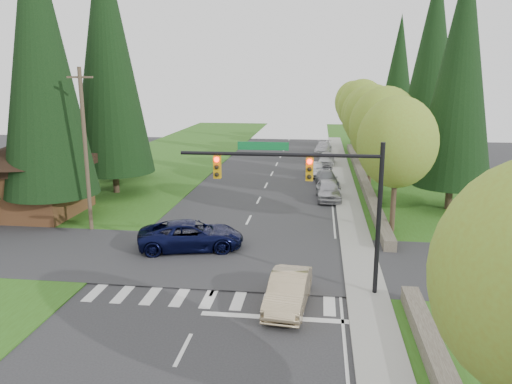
% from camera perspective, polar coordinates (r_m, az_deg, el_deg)
% --- Properties ---
extents(ground, '(120.00, 120.00, 0.00)m').
position_cam_1_polar(ground, '(19.56, -7.50, -15.94)').
color(ground, '#28282B').
rests_on(ground, ground).
extents(grass_east, '(14.00, 110.00, 0.06)m').
position_cam_1_polar(grass_east, '(38.62, 19.63, -1.80)').
color(grass_east, '#2D5316').
rests_on(grass_east, ground).
extents(grass_west, '(14.00, 110.00, 0.06)m').
position_cam_1_polar(grass_west, '(41.59, -17.96, -0.64)').
color(grass_west, '#2D5316').
rests_on(grass_west, ground).
extents(cross_street, '(120.00, 8.00, 0.10)m').
position_cam_1_polar(cross_street, '(26.66, -3.13, -7.70)').
color(cross_street, '#28282B').
rests_on(cross_street, ground).
extents(sidewalk_east, '(1.80, 80.00, 0.13)m').
position_cam_1_polar(sidewalk_east, '(39.69, 10.41, -0.80)').
color(sidewalk_east, gray).
rests_on(sidewalk_east, ground).
extents(curb_east, '(0.20, 80.00, 0.13)m').
position_cam_1_polar(curb_east, '(39.65, 9.18, -0.77)').
color(curb_east, gray).
rests_on(curb_east, ground).
extents(stone_wall_north, '(0.70, 40.00, 0.70)m').
position_cam_1_polar(stone_wall_north, '(47.55, 11.98, 1.78)').
color(stone_wall_north, '#4C4438').
rests_on(stone_wall_north, ground).
extents(traffic_signal, '(8.70, 0.37, 6.80)m').
position_cam_1_polar(traffic_signal, '(21.47, 6.55, 0.99)').
color(traffic_signal, black).
rests_on(traffic_signal, ground).
extents(brown_building, '(8.40, 8.40, 5.40)m').
position_cam_1_polar(brown_building, '(37.62, -24.25, 2.27)').
color(brown_building, '#4C2D19').
rests_on(brown_building, ground).
extents(utility_pole, '(1.60, 0.24, 10.00)m').
position_cam_1_polar(utility_pole, '(32.07, -18.91, 4.67)').
color(utility_pole, '#473828').
rests_on(utility_pole, ground).
extents(decid_tree_0, '(4.80, 4.80, 8.37)m').
position_cam_1_polar(decid_tree_0, '(31.09, 15.83, 5.48)').
color(decid_tree_0, '#38281C').
rests_on(decid_tree_0, ground).
extents(decid_tree_1, '(5.20, 5.20, 8.80)m').
position_cam_1_polar(decid_tree_1, '(37.97, 14.49, 7.16)').
color(decid_tree_1, '#38281C').
rests_on(decid_tree_1, ground).
extents(decid_tree_2, '(5.00, 5.00, 8.82)m').
position_cam_1_polar(decid_tree_2, '(44.86, 13.16, 8.26)').
color(decid_tree_2, '#38281C').
rests_on(decid_tree_2, ground).
extents(decid_tree_3, '(5.00, 5.00, 8.55)m').
position_cam_1_polar(decid_tree_3, '(51.84, 12.50, 8.61)').
color(decid_tree_3, '#38281C').
rests_on(decid_tree_3, ground).
extents(decid_tree_4, '(5.40, 5.40, 9.18)m').
position_cam_1_polar(decid_tree_4, '(58.78, 12.03, 9.52)').
color(decid_tree_4, '#38281C').
rests_on(decid_tree_4, ground).
extents(decid_tree_5, '(4.80, 4.80, 8.30)m').
position_cam_1_polar(decid_tree_5, '(65.77, 11.35, 9.44)').
color(decid_tree_5, '#38281C').
rests_on(decid_tree_5, ground).
extents(decid_tree_6, '(5.20, 5.20, 8.86)m').
position_cam_1_polar(decid_tree_6, '(72.73, 11.07, 10.04)').
color(decid_tree_6, '#38281C').
rests_on(decid_tree_6, ground).
extents(conifer_w_a, '(6.12, 6.12, 19.80)m').
position_cam_1_polar(conifer_w_a, '(35.22, -23.44, 14.24)').
color(conifer_w_a, '#38281C').
rests_on(conifer_w_a, ground).
extents(conifer_w_b, '(5.44, 5.44, 17.80)m').
position_cam_1_polar(conifer_w_b, '(40.17, -24.16, 12.47)').
color(conifer_w_b, '#38281C').
rests_on(conifer_w_b, ground).
extents(conifer_w_c, '(6.46, 6.46, 20.80)m').
position_cam_1_polar(conifer_w_c, '(41.95, -16.61, 15.09)').
color(conifer_w_c, '#38281C').
rests_on(conifer_w_c, ground).
extents(conifer_w_e, '(5.78, 5.78, 18.80)m').
position_cam_1_polar(conifer_w_e, '(48.22, -15.85, 13.62)').
color(conifer_w_e, '#38281C').
rests_on(conifer_w_e, ground).
extents(conifer_e_a, '(5.44, 5.44, 17.80)m').
position_cam_1_polar(conifer_e_a, '(37.69, 22.31, 12.66)').
color(conifer_e_a, '#38281C').
rests_on(conifer_e_a, ground).
extents(conifer_e_b, '(6.12, 6.12, 19.80)m').
position_cam_1_polar(conifer_e_b, '(51.58, 19.51, 13.87)').
color(conifer_e_b, '#38281C').
rests_on(conifer_e_b, ground).
extents(conifer_e_c, '(5.10, 5.10, 16.80)m').
position_cam_1_polar(conifer_e_c, '(65.18, 15.96, 12.47)').
color(conifer_e_c, '#38281C').
rests_on(conifer_e_c, ground).
extents(sedan_champagne, '(1.92, 4.51, 1.45)m').
position_cam_1_polar(sedan_champagne, '(21.24, 3.72, -11.21)').
color(sedan_champagne, tan).
rests_on(sedan_champagne, ground).
extents(suv_navy, '(6.27, 3.99, 1.61)m').
position_cam_1_polar(suv_navy, '(28.10, -7.42, -4.94)').
color(suv_navy, black).
rests_on(suv_navy, ground).
extents(parked_car_a, '(2.09, 4.68, 1.56)m').
position_cam_1_polar(parked_car_a, '(39.35, 8.28, 0.23)').
color(parked_car_a, '#A6A6AB').
rests_on(parked_car_a, ground).
extents(parked_car_b, '(2.24, 4.57, 1.28)m').
position_cam_1_polar(parked_car_b, '(44.40, 8.10, 1.52)').
color(parked_car_b, slate).
rests_on(parked_car_b, ground).
extents(parked_car_c, '(1.86, 4.01, 1.27)m').
position_cam_1_polar(parked_car_c, '(48.79, 6.71, 2.60)').
color(parked_car_c, '#ACABB0').
rests_on(parked_car_c, ground).
extents(parked_car_d, '(1.88, 4.18, 1.39)m').
position_cam_1_polar(parked_car_d, '(54.85, 8.07, 3.79)').
color(parked_car_d, silver).
rests_on(parked_car_d, ground).
extents(parked_car_e, '(2.29, 5.01, 1.42)m').
position_cam_1_polar(parked_car_e, '(62.97, 7.70, 5.01)').
color(parked_car_e, '#B1B0B5').
rests_on(parked_car_e, ground).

